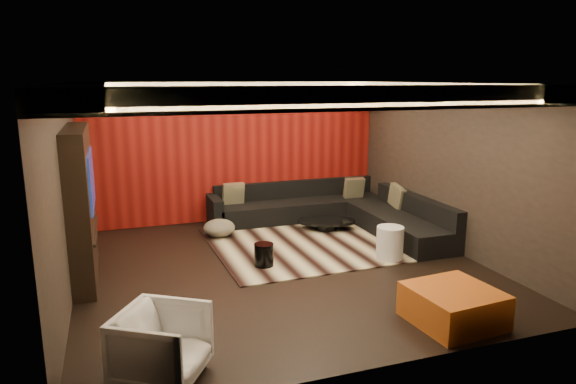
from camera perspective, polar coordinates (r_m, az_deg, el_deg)
name	(u,v)px	position (r m, az deg, el deg)	size (l,w,h in m)	color
floor	(282,268)	(8.05, -0.63, -8.42)	(6.00, 6.00, 0.02)	black
ceiling	(282,82)	(7.52, -0.68, 12.09)	(6.00, 6.00, 0.02)	silver
wall_back	(235,152)	(10.52, -5.86, 4.44)	(6.00, 0.02, 2.80)	black
wall_left	(64,193)	(7.31, -23.65, -0.12)	(0.02, 6.00, 2.80)	black
wall_right	(452,168)	(9.06, 17.75, 2.60)	(0.02, 6.00, 2.80)	black
red_feature_wall	(236,152)	(10.48, -5.81, 4.41)	(5.98, 0.05, 2.78)	#6B0C0A
soffit_back	(238,88)	(10.12, -5.61, 11.46)	(6.00, 0.60, 0.22)	silver
soffit_front	(371,97)	(5.03, 9.23, 10.35)	(6.00, 0.60, 0.22)	silver
soffit_left	(81,93)	(7.14, -22.05, 10.21)	(0.60, 4.80, 0.22)	silver
soffit_right	(441,90)	(8.75, 16.66, 10.85)	(0.60, 4.80, 0.22)	silver
cove_back	(242,93)	(9.79, -5.12, 10.91)	(4.80, 0.08, 0.04)	#FFD899
cove_front	(355,105)	(5.34, 7.46, 9.55)	(4.80, 0.08, 0.04)	#FFD899
cove_left	(109,99)	(7.14, -19.24, 9.69)	(0.08, 4.80, 0.04)	#FFD899
cove_right	(423,95)	(8.56, 14.73, 10.33)	(0.08, 4.80, 0.04)	#FFD899
tv_surround	(81,204)	(7.95, -22.01, -1.26)	(0.30, 2.00, 2.20)	black
tv_screen	(91,180)	(7.87, -21.05, 1.30)	(0.04, 1.30, 0.80)	black
tv_shelf	(95,230)	(8.04, -20.64, -3.95)	(0.04, 1.60, 0.04)	black
rug	(325,241)	(9.29, 4.14, -5.42)	(4.00, 3.00, 0.02)	#BDB08A
coffee_table	(326,224)	(9.93, 4.28, -3.61)	(1.11, 1.11, 0.19)	black
drum_stool	(264,255)	(8.01, -2.70, -6.98)	(0.30, 0.30, 0.35)	black
striped_pouf	(219,228)	(9.53, -7.65, -3.98)	(0.58, 0.58, 0.32)	beige
white_side_table	(390,243)	(8.47, 11.25, -5.58)	(0.43, 0.43, 0.54)	silver
orange_ottoman	(453,306)	(6.57, 17.89, -11.94)	(0.95, 0.95, 0.42)	#A95115
armchair	(162,345)	(5.28, -13.85, -16.21)	(0.77, 0.79, 0.72)	white
sectional_sofa	(335,213)	(10.23, 5.29, -2.29)	(3.65, 3.50, 0.75)	black
throw_pillows	(328,192)	(10.35, 4.47, -0.06)	(3.21, 1.66, 0.50)	tan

